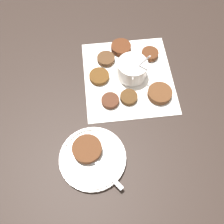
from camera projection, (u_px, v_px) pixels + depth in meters
ground_plane at (137, 71)px, 0.91m from camera, size 4.00×4.00×0.00m
napkin at (128, 77)px, 0.90m from camera, size 0.36×0.34×0.00m
sauce_bowl at (132, 70)px, 0.87m from camera, size 0.11×0.10×0.13m
fritter_0 at (150, 54)px, 0.93m from camera, size 0.06×0.06×0.02m
fritter_1 at (99, 76)px, 0.89m from camera, size 0.07×0.07×0.01m
fritter_2 at (129, 97)px, 0.85m from camera, size 0.06×0.06×0.02m
fritter_3 at (121, 47)px, 0.94m from camera, size 0.07×0.07×0.02m
fritter_4 at (160, 93)px, 0.85m from camera, size 0.08×0.08×0.02m
fritter_5 at (106, 59)px, 0.92m from camera, size 0.06×0.06×0.02m
fritter_6 at (110, 101)px, 0.84m from camera, size 0.06×0.06×0.01m
serving_plate at (93, 158)px, 0.75m from camera, size 0.19×0.19×0.02m
fritter_on_plate at (87, 149)px, 0.74m from camera, size 0.08×0.08×0.02m
fork at (96, 161)px, 0.74m from camera, size 0.14×0.14×0.00m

